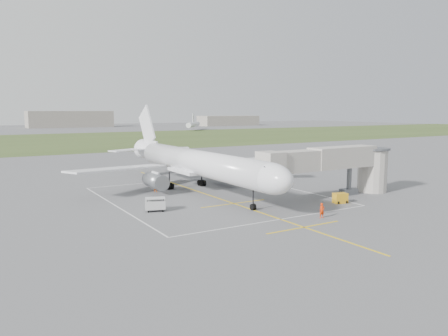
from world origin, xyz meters
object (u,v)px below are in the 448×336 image
gpu_unit (340,198)px  ramp_worker_nose (322,210)px  ramp_worker_wing (156,186)px  airliner (196,163)px  jet_bridge (339,164)px  baggage_cart (155,204)px

gpu_unit → ramp_worker_nose: ramp_worker_nose is taller
gpu_unit → ramp_worker_wing: bearing=144.5°
gpu_unit → ramp_worker_nose: size_ratio=1.15×
airliner → jet_bridge: (15.72, -14.25, 0.35)m
jet_bridge → ramp_worker_wing: size_ratio=12.90×
baggage_cart → ramp_worker_nose: (15.28, -13.21, 0.02)m
airliner → jet_bridge: airliner is taller
airliner → baggage_cart: (-10.74, -9.48, -3.53)m
baggage_cart → ramp_worker_wing: size_ratio=1.53×
ramp_worker_nose → ramp_worker_wing: ramp_worker_wing is taller
ramp_worker_nose → ramp_worker_wing: (-10.27, 25.31, 0.03)m
ramp_worker_wing → baggage_cart: bearing=132.3°
gpu_unit → ramp_worker_wing: size_ratio=1.12×
baggage_cart → airliner: bearing=60.9°
ramp_worker_nose → jet_bridge: bearing=47.7°
baggage_cart → ramp_worker_wing: 13.10m
airliner → ramp_worker_wing: 7.20m
jet_bridge → baggage_cart: jet_bridge is taller
jet_bridge → gpu_unit: jet_bridge is taller
airliner → ramp_worker_nose: airliner is taller
airliner → baggage_cart: airliner is taller
baggage_cart → gpu_unit: bearing=-0.5°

